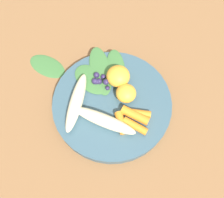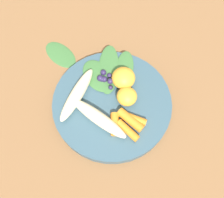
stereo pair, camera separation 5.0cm
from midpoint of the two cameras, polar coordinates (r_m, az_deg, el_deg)
The scene contains 15 objects.
ground_plane at distance 0.54m, azimuth 2.67°, elevation -1.95°, with size 2.40×2.40×0.00m, color brown.
bowl at distance 0.52m, azimuth 2.73°, elevation -1.38°, with size 0.27×0.27×0.03m, color #385666.
banana_peeled_left at distance 0.48m, azimuth -0.41°, elevation -5.15°, with size 0.14×0.03×0.03m, color beige.
banana_peeled_right at distance 0.50m, azimuth -6.02°, elevation 0.92°, with size 0.14×0.03×0.03m, color beige.
orange_segment_near at distance 0.52m, azimuth 5.68°, elevation 5.03°, with size 0.05×0.05×0.04m, color #F4A833.
orange_segment_far at distance 0.50m, azimuth 6.70°, elevation -0.14°, with size 0.05×0.05×0.03m, color #F4A833.
carrot_front at distance 0.48m, azimuth 3.90°, elevation -6.64°, with size 0.02×0.02×0.05m, color orange.
carrot_mid_left at distance 0.48m, azimuth 6.99°, elevation -8.19°, with size 0.02×0.02×0.05m, color orange.
carrot_mid_right at distance 0.49m, azimuth 7.61°, elevation -5.58°, with size 0.02×0.02×0.06m, color orange.
carrot_rear at distance 0.49m, azimuth 8.09°, elevation -5.07°, with size 0.02×0.02×0.06m, color orange.
blueberry_pile at distance 0.53m, azimuth 0.87°, elevation 4.93°, with size 0.04×0.05×0.02m.
kale_leaf_left at distance 0.55m, azimuth 5.70°, elevation 7.18°, with size 0.11×0.04×0.01m, color #3D7038.
kale_leaf_right at distance 0.55m, azimuth 1.70°, elevation 7.42°, with size 0.14×0.05×0.01m, color #3D7038.
kale_leaf_rear at distance 0.54m, azimuth -0.94°, elevation 5.66°, with size 0.10×0.06×0.01m, color #3D7038.
kale_leaf_stray at distance 0.62m, azimuth -10.59°, elevation 10.86°, with size 0.10×0.06×0.01m, color #3D7038.
Camera 2 is at (0.02, 0.21, 0.49)m, focal length 36.32 mm.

